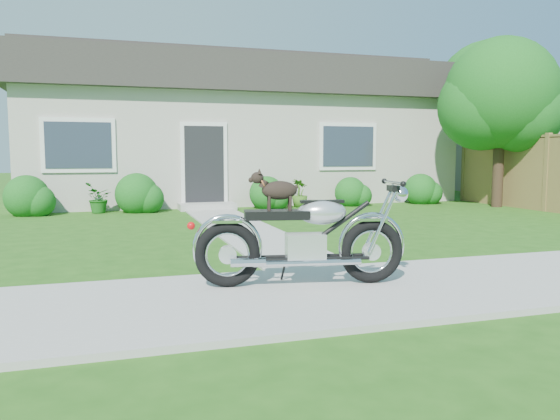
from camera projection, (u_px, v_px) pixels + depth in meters
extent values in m
plane|color=#235114|center=(478.00, 282.00, 5.96)|extent=(80.00, 80.00, 0.00)
cube|color=#9E9B93|center=(478.00, 280.00, 5.95)|extent=(24.00, 2.20, 0.04)
cube|color=#9E9B93|center=(240.00, 227.00, 10.26)|extent=(1.20, 8.00, 0.03)
cube|color=beige|center=(235.00, 151.00, 17.20)|extent=(12.00, 6.00, 3.00)
cube|color=#2D2B28|center=(235.00, 86.00, 16.99)|extent=(12.60, 6.60, 1.00)
cube|color=#2D2B28|center=(235.00, 63.00, 16.92)|extent=(12.60, 2.00, 0.60)
cube|color=black|center=(204.00, 167.00, 13.92)|extent=(1.00, 0.06, 2.10)
cube|color=#9E9B93|center=(207.00, 206.00, 13.69)|extent=(1.40, 0.70, 0.16)
cube|color=#2D3847|center=(79.00, 145.00, 12.98)|extent=(1.70, 0.05, 1.30)
cube|color=#2D3847|center=(348.00, 146.00, 15.05)|extent=(1.70, 0.05, 1.30)
cube|color=olive|center=(547.00, 174.00, 13.19)|extent=(0.08, 6.50, 1.80)
cube|color=olive|center=(464.00, 169.00, 16.27)|extent=(0.12, 0.12, 1.90)
cube|color=olive|center=(547.00, 172.00, 13.19)|extent=(0.12, 0.12, 1.90)
cube|color=olive|center=(549.00, 136.00, 13.10)|extent=(0.08, 6.50, 0.08)
cylinder|color=#3D2B1C|center=(498.00, 162.00, 14.29)|extent=(0.28, 0.28, 2.39)
sphere|color=#175718|center=(501.00, 93.00, 14.11)|extent=(2.87, 2.87, 2.87)
sphere|color=#175718|center=(521.00, 111.00, 14.00)|extent=(2.10, 2.10, 2.10)
cylinder|color=#3D2B1C|center=(485.00, 154.00, 18.25)|extent=(0.28, 0.28, 2.78)
sphere|color=#175718|center=(488.00, 92.00, 18.04)|extent=(3.34, 3.34, 3.34)
sphere|color=#175718|center=(503.00, 108.00, 17.93)|extent=(2.45, 2.45, 2.45)
sphere|color=#175718|center=(350.00, 193.00, 14.69)|extent=(0.84, 0.84, 0.84)
sphere|color=#175718|center=(420.00, 190.00, 15.33)|extent=(0.91, 0.91, 0.91)
sphere|color=#175718|center=(267.00, 194.00, 14.00)|extent=(0.90, 0.90, 0.90)
sphere|color=#175718|center=(27.00, 197.00, 12.32)|extent=(1.00, 1.00, 1.00)
sphere|color=#175718|center=(137.00, 194.00, 13.03)|extent=(1.02, 1.02, 1.02)
imported|color=#195A18|center=(99.00, 198.00, 12.83)|extent=(0.62, 0.70, 0.72)
imported|color=#3A6A1D|center=(300.00, 193.00, 14.32)|extent=(0.57, 0.57, 0.74)
torus|color=black|center=(371.00, 251.00, 5.70)|extent=(0.68, 0.23, 0.67)
torus|color=black|center=(228.00, 255.00, 5.52)|extent=(0.68, 0.23, 0.67)
cube|color=silver|center=(305.00, 248.00, 5.61)|extent=(0.44, 0.31, 0.30)
ellipsoid|color=silver|center=(322.00, 212.00, 5.59)|extent=(0.55, 0.38, 0.26)
cube|color=black|center=(277.00, 215.00, 5.54)|extent=(0.69, 0.37, 0.09)
cube|color=silver|center=(372.00, 219.00, 5.66)|extent=(0.32, 0.19, 0.03)
cube|color=silver|center=(227.00, 221.00, 5.48)|extent=(0.32, 0.19, 0.03)
cylinder|color=silver|center=(393.00, 182.00, 5.65)|extent=(0.14, 0.60, 0.03)
sphere|color=silver|center=(400.00, 194.00, 5.67)|extent=(0.20, 0.20, 0.17)
cylinder|color=silver|center=(308.00, 263.00, 5.49)|extent=(1.09, 0.26, 0.06)
ellipsoid|color=black|center=(279.00, 190.00, 5.52)|extent=(0.39, 0.23, 0.19)
sphere|color=black|center=(257.00, 178.00, 5.48)|extent=(0.14, 0.14, 0.12)
cylinder|color=black|center=(269.00, 203.00, 5.56)|extent=(0.03, 0.03, 0.15)
cylinder|color=black|center=(269.00, 203.00, 5.47)|extent=(0.03, 0.03, 0.15)
cylinder|color=black|center=(289.00, 202.00, 5.58)|extent=(0.03, 0.03, 0.15)
cylinder|color=black|center=(290.00, 203.00, 5.50)|extent=(0.03, 0.03, 0.15)
torus|color=#AB5A2D|center=(263.00, 183.00, 5.49)|extent=(0.07, 0.11, 0.10)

